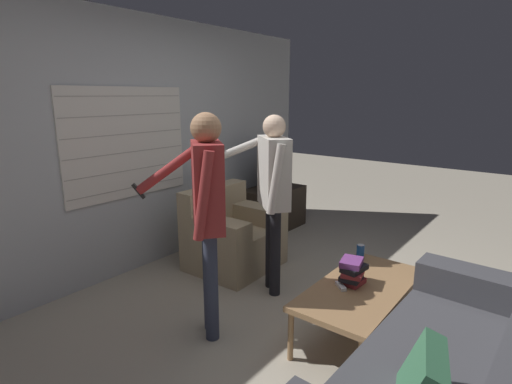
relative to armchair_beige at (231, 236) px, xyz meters
The scene contains 11 objects.
ground_plane 1.38m from the armchair_beige, 108.92° to the right, with size 16.00×16.00×0.00m, color #B2A893.
wall_back 1.29m from the armchair_beige, 120.12° to the left, with size 5.20×0.08×2.55m.
armchair_beige is the anchor object (origin of this frame).
coffee_table 1.65m from the armchair_beige, 102.97° to the right, with size 1.20×0.58×0.41m.
tv_stand 1.34m from the armchair_beige, 16.21° to the left, with size 0.83×0.53×0.56m.
tv 1.42m from the armchair_beige, 16.33° to the left, with size 0.74×0.47×0.47m.
person_left_standing 1.45m from the armchair_beige, 145.98° to the right, with size 0.48×0.74×1.67m.
person_right_standing 0.98m from the armchair_beige, 106.30° to the right, with size 0.52×0.80×1.62m.
book_stack 1.60m from the armchair_beige, 104.00° to the right, with size 0.23×0.21×0.19m.
soda_can 1.40m from the armchair_beige, 85.84° to the right, with size 0.07×0.07×0.13m.
spare_remote 1.58m from the armchair_beige, 108.04° to the right, with size 0.12×0.12×0.02m.
Camera 1 is at (-2.53, -1.39, 1.78)m, focal length 28.00 mm.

